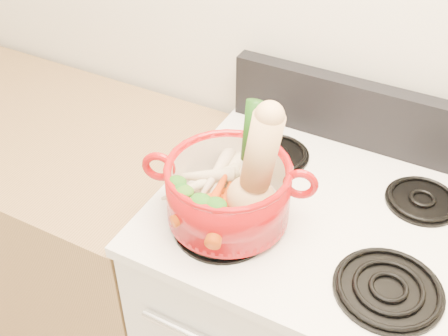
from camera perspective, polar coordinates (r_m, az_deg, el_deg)
The scene contains 25 objects.
wall_back at distance 1.44m, azimuth 16.87°, elevation 14.62°, with size 3.50×0.02×2.60m, color silver.
stove_body at distance 1.71m, azimuth 8.38°, elevation -16.36°, with size 0.76×0.65×0.92m, color silver.
cooktop at distance 1.35m, azimuth 10.25°, elevation -4.89°, with size 0.78×0.67×0.03m, color silver.
control_backsplash at distance 1.52m, azimuth 14.58°, elevation 5.07°, with size 0.76×0.05×0.18m, color black.
counter_left at distance 2.15m, azimuth -19.24°, elevation -4.58°, with size 1.36×0.65×0.90m, color #997448.
burner_front_left at distance 1.28m, azimuth -0.15°, elevation -5.82°, with size 0.22×0.22×0.02m, color black.
burner_front_right at distance 1.20m, azimuth 16.36°, elevation -11.63°, with size 0.22×0.22×0.02m, color black.
burner_back_left at distance 1.48m, azimuth 5.33°, elevation 1.49°, with size 0.17×0.17×0.02m, color black.
burner_back_right at distance 1.42m, azimuth 19.50°, elevation -3.02°, with size 0.17×0.17×0.02m, color black.
dutch_oven at distance 1.24m, azimuth 0.43°, elevation -2.37°, with size 0.28×0.28×0.14m, color #9E0A0C.
pot_handle_left at distance 1.24m, azimuth -6.64°, elevation 0.15°, with size 0.08×0.08×0.02m, color #9E0A0C.
pot_handle_right at distance 1.20m, azimuth 7.79°, elevation -1.63°, with size 0.08×0.08×0.02m, color #9E0A0C.
squash at distance 1.16m, azimuth 2.87°, elevation 0.20°, with size 0.11×0.11×0.28m, color tan, non-canonical shape.
leek at distance 1.21m, azimuth 2.54°, elevation 1.61°, with size 0.04×0.04×0.26m, color white.
ginger at distance 1.32m, azimuth 2.26°, elevation -0.72°, with size 0.07×0.05×0.04m, color tan.
parsnip_0 at distance 1.29m, azimuth -0.73°, elevation -1.75°, with size 0.04×0.04×0.20m, color beige.
parsnip_1 at distance 1.28m, azimuth -2.47°, elevation -1.57°, with size 0.04×0.04×0.19m, color #EEE6C1.
parsnip_2 at distance 1.30m, azimuth 0.65°, elevation -0.32°, with size 0.05×0.05×0.21m, color beige.
parsnip_3 at distance 1.29m, azimuth -2.62°, elevation -0.69°, with size 0.04×0.04×0.17m, color beige.
parsnip_4 at distance 1.29m, azimuth -0.76°, elevation -0.35°, with size 0.04×0.04×0.19m, color beige.
carrot_0 at distance 1.23m, azimuth -1.24°, elevation -4.51°, with size 0.03×0.03×0.16m, color #D65A0A.
carrot_1 at distance 1.25m, azimuth -1.53°, elevation -3.16°, with size 0.03×0.03×0.15m, color #E0510B.
carrot_2 at distance 1.21m, azimuth -0.18°, elevation -4.51°, with size 0.04×0.04×0.19m, color #C75109.
carrot_3 at distance 1.21m, azimuth -2.54°, elevation -4.21°, with size 0.03×0.03×0.13m, color #C64D09.
carrot_4 at distance 1.21m, azimuth -1.06°, elevation -3.26°, with size 0.04×0.04×0.18m, color #BC3709.
Camera 1 is at (0.24, 0.45, 1.86)m, focal length 45.00 mm.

